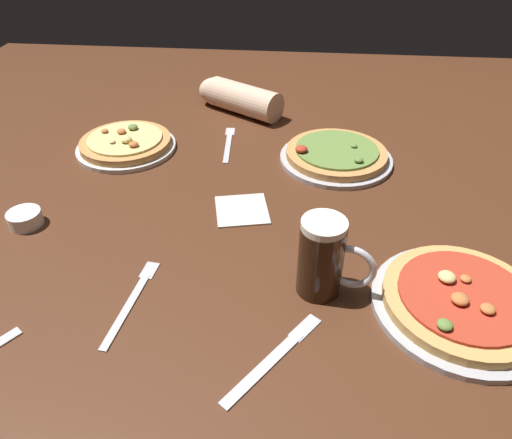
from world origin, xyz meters
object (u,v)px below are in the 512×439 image
pizza_plate_side (126,144)px  fork_spare (228,143)px  pizza_plate_near (462,302)px  beer_mug_dark (324,258)px  napkin_folded (242,209)px  knife_spare (274,357)px  fork_left (132,299)px  ramekin_sauce (25,219)px  diner_arm (236,97)px  pizza_plate_far (336,155)px

pizza_plate_side → fork_spare: (0.27, 0.06, -0.01)m
pizza_plate_near → beer_mug_dark: beer_mug_dark is taller
pizza_plate_side → napkin_folded: pizza_plate_side is taller
pizza_plate_side → knife_spare: (0.44, -0.63, -0.01)m
fork_left → ramekin_sauce: bearing=146.5°
knife_spare → diner_arm: size_ratio=0.69×
pizza_plate_near → fork_spare: bearing=130.8°
pizza_plate_side → fork_spare: size_ratio=1.27×
pizza_plate_far → napkin_folded: pizza_plate_far is taller
pizza_plate_near → pizza_plate_far: same height
pizza_plate_near → diner_arm: diner_arm is taller
knife_spare → ramekin_sauce: bearing=152.1°
pizza_plate_far → diner_arm: 0.41m
pizza_plate_side → beer_mug_dark: (0.51, -0.48, 0.06)m
ramekin_sauce → fork_spare: 0.55m
napkin_folded → knife_spare: napkin_folded is taller
pizza_plate_side → ramekin_sauce: bearing=-106.7°
ramekin_sauce → diner_arm: diner_arm is taller
beer_mug_dark → diner_arm: 0.80m
pizza_plate_side → beer_mug_dark: beer_mug_dark is taller
pizza_plate_far → ramekin_sauce: pizza_plate_far is taller
pizza_plate_near → beer_mug_dark: 0.24m
fork_spare → knife_spare: (0.17, -0.69, 0.00)m
pizza_plate_far → fork_spare: 0.30m
fork_spare → ramekin_sauce: bearing=-132.5°
pizza_plate_near → ramekin_sauce: size_ratio=4.34×
pizza_plate_side → ramekin_sauce: (-0.10, -0.35, -0.00)m
pizza_plate_far → diner_arm: (-0.29, 0.29, 0.03)m
pizza_plate_far → pizza_plate_near: bearing=-68.6°
beer_mug_dark → fork_left: size_ratio=0.71×
ramekin_sauce → diner_arm: bearing=59.8°
pizza_plate_near → ramekin_sauce: (-0.85, 0.15, -0.00)m
fork_left → fork_spare: (0.08, 0.59, -0.00)m
pizza_plate_near → beer_mug_dark: size_ratio=2.01×
pizza_plate_side → diner_arm: 0.38m
napkin_folded → knife_spare: size_ratio=0.61×
diner_arm → pizza_plate_near: bearing=-58.0°
beer_mug_dark → fork_spare: bearing=114.5°
pizza_plate_side → fork_left: (0.18, -0.54, -0.01)m
pizza_plate_far → fork_spare: (-0.29, 0.06, -0.01)m
beer_mug_dark → napkin_folded: (-0.17, 0.23, -0.07)m
diner_arm → beer_mug_dark: bearing=-71.7°
ramekin_sauce → fork_left: bearing=-33.5°
ramekin_sauce → napkin_folded: ramekin_sauce is taller
pizza_plate_far → knife_spare: (-0.12, -0.62, -0.01)m
pizza_plate_near → pizza_plate_far: bearing=111.4°
fork_spare → knife_spare: same height
ramekin_sauce → knife_spare: size_ratio=0.37×
pizza_plate_far → ramekin_sauce: size_ratio=4.14×
knife_spare → napkin_folded: bearing=104.3°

